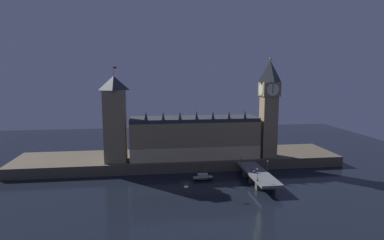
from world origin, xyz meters
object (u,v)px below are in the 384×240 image
at_px(boat_upstream, 203,178).
at_px(clock_tower, 269,105).
at_px(pedestrian_far_rail, 245,167).
at_px(street_lamp_mid, 268,165).
at_px(pedestrian_near_rail, 258,179).
at_px(street_lamp_near, 257,173).
at_px(street_lamp_far, 241,159).
at_px(victoria_tower, 115,119).
at_px(car_northbound_lead, 252,170).

bearing_deg(boat_upstream, clock_tower, 25.54).
bearing_deg(pedestrian_far_rail, street_lamp_mid, -38.15).
distance_m(pedestrian_near_rail, boat_upstream, 35.07).
relative_size(pedestrian_far_rail, boat_upstream, 0.12).
xyz_separation_m(street_lamp_near, street_lamp_far, (0.00, 29.44, -0.04)).
distance_m(pedestrian_far_rail, street_lamp_near, 23.61).
bearing_deg(pedestrian_far_rail, victoria_tower, 162.55).
distance_m(pedestrian_near_rail, street_lamp_far, 29.74).
xyz_separation_m(pedestrian_near_rail, street_lamp_near, (-0.40, 0.10, 3.51)).
xyz_separation_m(clock_tower, car_northbound_lead, (-20.16, -29.00, -35.38)).
xyz_separation_m(victoria_tower, car_northbound_lead, (81.22, -30.89, -27.74)).
bearing_deg(clock_tower, street_lamp_near, -116.70).
bearing_deg(pedestrian_near_rail, street_lamp_mid, 53.50).
relative_size(car_northbound_lead, street_lamp_far, 0.60).
bearing_deg(street_lamp_far, victoria_tower, 166.62).
distance_m(car_northbound_lead, boat_upstream, 29.62).
bearing_deg(street_lamp_near, pedestrian_near_rail, -13.82).
bearing_deg(victoria_tower, pedestrian_far_rail, -17.45).
bearing_deg(street_lamp_mid, street_lamp_near, -127.67).
xyz_separation_m(clock_tower, victoria_tower, (-101.39, 1.89, -7.64)).
distance_m(street_lamp_near, street_lamp_far, 29.44).
bearing_deg(victoria_tower, street_lamp_near, -31.56).
distance_m(pedestrian_near_rail, pedestrian_far_rail, 23.43).
distance_m(car_northbound_lead, street_lamp_mid, 9.40).
bearing_deg(victoria_tower, street_lamp_mid, -20.40).
bearing_deg(car_northbound_lead, street_lamp_far, 103.89).
distance_m(pedestrian_far_rail, street_lamp_far, 7.09).
distance_m(clock_tower, street_lamp_far, 42.62).
height_order(car_northbound_lead, street_lamp_near, street_lamp_near).
bearing_deg(street_lamp_near, victoria_tower, 148.44).
relative_size(street_lamp_mid, boat_upstream, 0.52).
bearing_deg(street_lamp_far, clock_tower, 35.74).
height_order(victoria_tower, pedestrian_near_rail, victoria_tower).
relative_size(clock_tower, street_lamp_near, 9.33).
bearing_deg(victoria_tower, clock_tower, -1.07).
xyz_separation_m(clock_tower, pedestrian_far_rail, (-22.81, -22.81, -35.19)).
bearing_deg(boat_upstream, street_lamp_near, -41.77).
xyz_separation_m(car_northbound_lead, pedestrian_far_rail, (-2.64, 6.19, 0.19)).
bearing_deg(boat_upstream, victoria_tower, 154.41).
xyz_separation_m(victoria_tower, street_lamp_mid, (89.54, -33.31, -24.10)).
relative_size(pedestrian_near_rail, street_lamp_near, 0.25).
bearing_deg(street_lamp_near, street_lamp_mid, 52.33).
relative_size(clock_tower, boat_upstream, 5.07).
xyz_separation_m(clock_tower, street_lamp_near, (-23.21, -46.14, -31.57)).
xyz_separation_m(pedestrian_far_rail, street_lamp_far, (-0.40, 6.11, 3.58)).
distance_m(street_lamp_mid, boat_upstream, 38.82).
height_order(pedestrian_near_rail, boat_upstream, pedestrian_near_rail).
relative_size(pedestrian_far_rail, street_lamp_mid, 0.23).
distance_m(victoria_tower, pedestrian_far_rail, 86.86).
relative_size(pedestrian_near_rail, street_lamp_far, 0.25).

